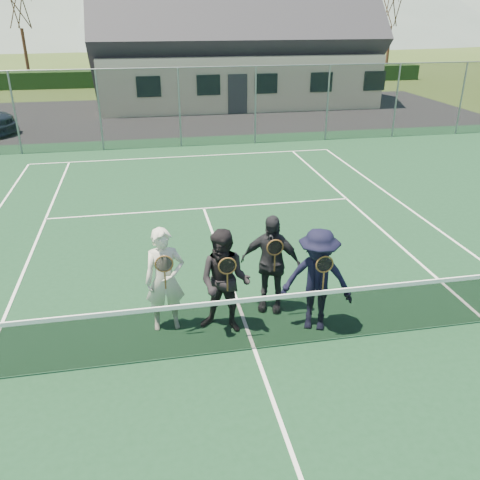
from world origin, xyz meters
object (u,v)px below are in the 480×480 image
(player_a, at_px, (165,280))
(player_b, at_px, (225,282))
(player_c, at_px, (270,263))
(player_d, at_px, (317,280))
(tennis_net, at_px, (254,321))
(clubhouse, at_px, (233,29))

(player_a, bearing_deg, player_b, -14.90)
(player_c, height_order, player_d, same)
(player_c, xyz_separation_m, player_d, (0.60, -0.74, -0.00))
(player_c, relative_size, player_d, 1.00)
(player_d, bearing_deg, player_a, 168.81)
(tennis_net, relative_size, clubhouse, 0.75)
(tennis_net, distance_m, player_d, 1.27)
(player_d, bearing_deg, clubhouse, 83.08)
(player_a, bearing_deg, player_c, 7.89)
(tennis_net, relative_size, player_a, 6.49)
(player_a, relative_size, player_b, 1.00)
(tennis_net, relative_size, player_d, 6.49)
(tennis_net, height_order, clubhouse, clubhouse)
(tennis_net, bearing_deg, player_c, 64.96)
(tennis_net, height_order, player_d, player_d)
(tennis_net, xyz_separation_m, player_a, (-1.31, 0.89, 0.38))
(tennis_net, height_order, player_a, player_a)
(clubhouse, relative_size, player_c, 8.67)
(clubhouse, distance_m, player_b, 23.96)
(tennis_net, xyz_separation_m, player_c, (0.53, 1.14, 0.38))
(clubhouse, xyz_separation_m, player_c, (-3.47, -22.85, -3.07))
(clubhouse, bearing_deg, player_c, -98.62)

